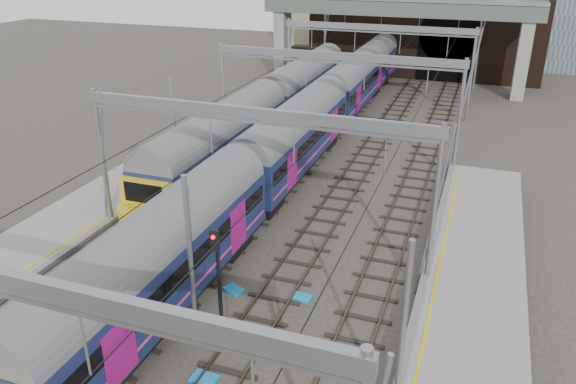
% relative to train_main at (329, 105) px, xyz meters
% --- Properties ---
extents(ground, '(160.00, 160.00, 0.00)m').
position_rel_train_main_xyz_m(ground, '(2.00, -28.14, -2.57)').
color(ground, '#38332D').
rests_on(ground, ground).
extents(platform_left, '(4.32, 55.00, 1.12)m').
position_rel_train_main_xyz_m(platform_left, '(-8.18, -25.64, -2.02)').
color(platform_left, gray).
rests_on(platform_left, ground).
extents(tracks, '(14.40, 80.00, 0.22)m').
position_rel_train_main_xyz_m(tracks, '(2.00, -13.14, -2.55)').
color(tracks, '#4C3828').
rests_on(tracks, ground).
extents(overhead_line, '(16.80, 80.00, 8.00)m').
position_rel_train_main_xyz_m(overhead_line, '(2.00, -6.66, 3.99)').
color(overhead_line, gray).
rests_on(overhead_line, ground).
extents(retaining_wall, '(28.00, 2.75, 9.00)m').
position_rel_train_main_xyz_m(retaining_wall, '(3.40, 23.79, 1.76)').
color(retaining_wall, black).
rests_on(retaining_wall, ground).
extents(overbridge, '(28.00, 3.00, 9.25)m').
position_rel_train_main_xyz_m(overbridge, '(2.00, 17.86, 4.69)').
color(overbridge, gray).
rests_on(overbridge, ground).
extents(train_main, '(2.94, 67.99, 5.01)m').
position_rel_train_main_xyz_m(train_main, '(0.00, 0.00, 0.00)').
color(train_main, black).
rests_on(train_main, ground).
extents(train_second, '(2.97, 34.37, 5.06)m').
position_rel_train_main_xyz_m(train_second, '(-4.00, -2.98, 0.02)').
color(train_second, black).
rests_on(train_second, ground).
extents(signal_near_centre, '(0.36, 0.46, 4.66)m').
position_rel_train_main_xyz_m(signal_near_centre, '(2.75, -25.45, 0.38)').
color(signal_near_centre, black).
rests_on(signal_near_centre, ground).
extents(equip_cover_a, '(1.07, 0.94, 0.10)m').
position_rel_train_main_xyz_m(equip_cover_a, '(2.03, -22.69, -2.52)').
color(equip_cover_a, '#1A83C5').
rests_on(equip_cover_a, ground).
extents(equip_cover_b, '(0.94, 0.69, 0.11)m').
position_rel_train_main_xyz_m(equip_cover_b, '(5.09, -22.23, -2.52)').
color(equip_cover_b, '#1A83C5').
rests_on(equip_cover_b, ground).
extents(equip_cover_c, '(1.00, 0.73, 0.11)m').
position_rel_train_main_xyz_m(equip_cover_c, '(3.41, -28.20, -2.52)').
color(equip_cover_c, '#1A83C5').
rests_on(equip_cover_c, ground).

